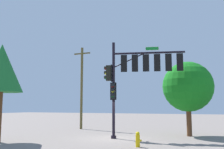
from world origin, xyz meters
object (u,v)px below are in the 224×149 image
Objects in this scene: signal_pole_assembly at (137,71)px; tree_mid at (188,87)px; tree_near at (1,69)px; utility_pole at (82,86)px; fire_hydrant at (138,139)px.

signal_pole_assembly is 1.21× the size of tree_mid.
utility_pole is at bearing 89.94° from tree_near.
signal_pole_assembly is 4.42m from tree_mid.
signal_pole_assembly is at bearing -34.89° from utility_pole.
tree_near is at bearing -168.89° from fire_hydrant.
fire_hydrant is at bearing -107.47° from tree_mid.
utility_pole reaches higher than fire_hydrant.
tree_near is at bearing -146.25° from signal_pole_assembly.
fire_hydrant is 9.66m from tree_near.
tree_near reaches higher than fire_hydrant.
signal_pole_assembly is 1.10× the size of tree_near.
signal_pole_assembly is 8.19× the size of fire_hydrant.
fire_hydrant is 7.47m from tree_mid.
utility_pole is 10.26m from tree_near.
tree_mid is at bearing 45.18° from signal_pole_assembly.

